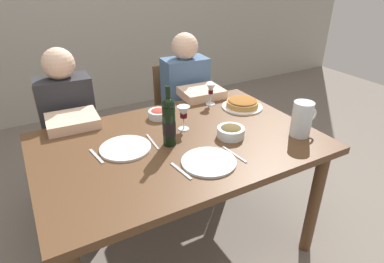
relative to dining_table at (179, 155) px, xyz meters
The scene contains 19 objects.
ground_plane 0.67m from the dining_table, ahead, with size 8.00×8.00×0.00m, color slate.
dining_table is the anchor object (origin of this frame).
wine_bottle 0.24m from the dining_table, 165.98° to the right, with size 0.07×0.07×0.32m.
water_pitcher 0.70m from the dining_table, 23.79° to the right, with size 0.16×0.11×0.20m.
baked_tart 0.61m from the dining_table, 18.81° to the left, with size 0.27×0.27×0.06m.
salad_bowl 0.34m from the dining_table, 85.80° to the left, with size 0.13×0.13×0.06m.
olive_bowl 0.31m from the dining_table, 20.84° to the right, with size 0.15×0.15×0.07m.
wine_glass_left_diner 0.57m from the dining_table, 39.62° to the left, with size 0.06×0.06×0.14m.
wine_glass_right_diner 0.24m from the dining_table, 51.06° to the left, with size 0.07×0.07×0.14m.
dinner_plate_left_setting 0.29m from the dining_table, 84.72° to the right, with size 0.27×0.27×0.01m, color silver.
dinner_plate_right_setting 0.30m from the dining_table, 169.77° to the left, with size 0.26×0.26×0.01m, color white.
fork_left_setting 0.31m from the dining_table, 115.12° to the right, with size 0.16×0.01×0.01m, color silver.
knife_left_setting 0.33m from the dining_table, 56.83° to the right, with size 0.18×0.01×0.01m, color silver.
knife_right_setting 0.17m from the dining_table, 158.98° to the left, with size 0.18×0.01×0.01m, color silver.
spoon_right_setting 0.45m from the dining_table, behind, with size 0.16×0.01×0.01m, color silver.
chair_left 0.99m from the dining_table, 117.32° to the left, with size 0.42×0.42×0.87m.
diner_left 0.78m from the dining_table, 126.01° to the left, with size 0.35×0.52×1.16m.
chair_right 1.02m from the dining_table, 63.05° to the left, with size 0.42×0.42×0.87m.
diner_right 0.80m from the dining_table, 56.07° to the left, with size 0.35×0.52×1.16m.
Camera 1 is at (-0.68, -1.37, 1.62)m, focal length 30.36 mm.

